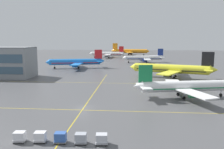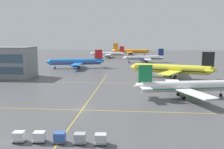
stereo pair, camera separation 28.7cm
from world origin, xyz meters
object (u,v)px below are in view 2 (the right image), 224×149
object	(u,v)px
airliner_far_right_stand	(108,54)
baggage_cart_row_fifth	(101,139)
airliner_second_row	(172,69)
airliner_far_left_stand	(144,58)
baggage_cart_row_leftmost	(19,137)
airliner_third_row	(76,62)
airliner_front_gate	(185,86)
baggage_cart_row_middle	(60,137)
airliner_distant_taxiway	(130,51)
baggage_cart_row_fourth	(80,138)
baggage_cart_row_second	(39,137)

from	to	relation	value
airliner_far_right_stand	baggage_cart_row_fifth	size ratio (longest dim) A/B	12.08
airliner_second_row	airliner_far_left_stand	distance (m)	68.65
baggage_cart_row_leftmost	airliner_third_row	bearing A→B (deg)	98.05
airliner_front_gate	baggage_cart_row_fifth	size ratio (longest dim) A/B	11.57
baggage_cart_row_middle	baggage_cart_row_fifth	world-z (taller)	same
baggage_cart_row_leftmost	baggage_cart_row_fifth	distance (m)	14.24
airliner_distant_taxiway	airliner_far_left_stand	bearing A→B (deg)	-81.34
airliner_far_left_stand	baggage_cart_row_leftmost	distance (m)	140.77
baggage_cart_row_fourth	baggage_cart_row_fifth	distance (m)	3.56
airliner_front_gate	airliner_second_row	world-z (taller)	airliner_second_row
airliner_second_row	baggage_cart_row_fifth	distance (m)	73.26
airliner_second_row	airliner_third_row	world-z (taller)	airliner_second_row
airliner_second_row	airliner_far_left_stand	world-z (taller)	airliner_second_row
airliner_second_row	baggage_cart_row_leftmost	world-z (taller)	airliner_second_row
airliner_far_left_stand	airliner_far_right_stand	distance (m)	52.84
airliner_far_right_stand	airliner_second_row	bearing A→B (deg)	-69.78
airliner_third_row	airliner_far_right_stand	bearing A→B (deg)	82.24
baggage_cart_row_second	baggage_cart_row_leftmost	bearing A→B (deg)	-175.95
airliner_second_row	airliner_front_gate	bearing A→B (deg)	-92.83
airliner_front_gate	airliner_far_left_stand	size ratio (longest dim) A/B	1.00
airliner_third_row	baggage_cart_row_fourth	bearing A→B (deg)	-76.08
airliner_far_right_stand	airliner_distant_taxiway	size ratio (longest dim) A/B	0.83
airliner_far_left_stand	baggage_cart_row_middle	world-z (taller)	airliner_far_left_stand
baggage_cart_row_middle	baggage_cart_row_fourth	world-z (taller)	same
airliner_far_left_stand	airliner_second_row	bearing A→B (deg)	-82.56
airliner_third_row	baggage_cart_row_second	size ratio (longest dim) A/B	12.54
airliner_far_right_stand	baggage_cart_row_leftmost	bearing A→B (deg)	-88.89
airliner_far_left_stand	airliner_third_row	bearing A→B (deg)	-139.02
baggage_cart_row_leftmost	baggage_cart_row_middle	size ratio (longest dim) A/B	1.00
airliner_front_gate	airliner_distant_taxiway	size ratio (longest dim) A/B	0.79
baggage_cart_row_middle	airliner_distant_taxiway	bearing A→B (deg)	87.32
airliner_second_row	baggage_cart_row_fifth	bearing A→B (deg)	-108.24
baggage_cart_row_middle	baggage_cart_row_fifth	bearing A→B (deg)	0.00
airliner_distant_taxiway	baggage_cart_row_middle	bearing A→B (deg)	-92.68
airliner_front_gate	airliner_second_row	size ratio (longest dim) A/B	0.85
baggage_cart_row_fifth	baggage_cart_row_middle	bearing A→B (deg)	-180.00
airliner_far_left_stand	baggage_cart_row_second	world-z (taller)	airliner_far_left_stand
airliner_far_left_stand	airliner_distant_taxiway	size ratio (longest dim) A/B	0.80
airliner_third_row	airliner_distant_taxiway	world-z (taller)	airliner_distant_taxiway
baggage_cart_row_fifth	airliner_third_row	bearing A→B (deg)	105.82
airliner_distant_taxiway	baggage_cart_row_fourth	distance (m)	211.53
airliner_far_right_stand	baggage_cart_row_leftmost	world-z (taller)	airliner_far_right_stand
airliner_second_row	airliner_third_row	bearing A→B (deg)	148.81
airliner_front_gate	airliner_far_left_stand	distance (m)	104.08
airliner_second_row	airliner_far_left_stand	bearing A→B (deg)	97.44
airliner_far_left_stand	baggage_cart_row_middle	size ratio (longest dim) A/B	11.63
airliner_front_gate	airliner_third_row	bearing A→B (deg)	126.58
airliner_far_right_stand	baggage_cart_row_fifth	distance (m)	180.72
airliner_far_left_stand	baggage_cart_row_fifth	size ratio (longest dim) A/B	11.63
airliner_far_left_stand	baggage_cart_row_second	xyz separation A→B (m)	(-24.69, -137.63, -2.48)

